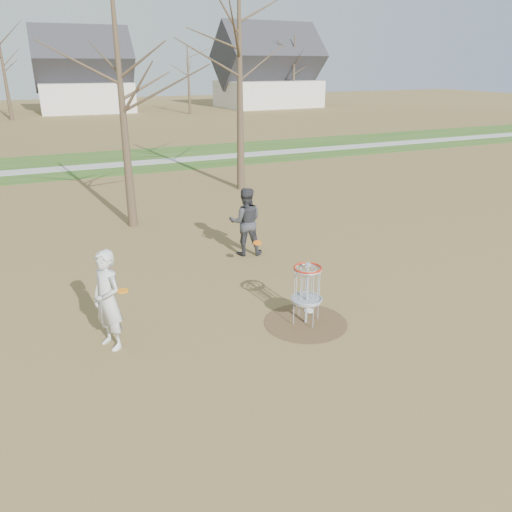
{
  "coord_description": "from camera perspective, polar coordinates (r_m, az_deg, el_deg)",
  "views": [
    {
      "loc": [
        -4.9,
        -8.25,
        5.24
      ],
      "look_at": [
        -0.5,
        1.5,
        1.1
      ],
      "focal_mm": 35.0,
      "sensor_mm": 36.0,
      "label": 1
    }
  ],
  "objects": [
    {
      "name": "ground",
      "position": [
        10.93,
        5.68,
        -7.6
      ],
      "size": [
        160.0,
        160.0,
        0.0
      ],
      "primitive_type": "plane",
      "color": "brown",
      "rests_on": "ground"
    },
    {
      "name": "green_band",
      "position": [
        30.11,
        -14.8,
        10.46
      ],
      "size": [
        160.0,
        8.0,
        0.01
      ],
      "primitive_type": "cube",
      "color": "#2D5119",
      "rests_on": "ground"
    },
    {
      "name": "footpath",
      "position": [
        29.14,
        -14.44,
        10.17
      ],
      "size": [
        160.0,
        1.5,
        0.01
      ],
      "primitive_type": "cube",
      "color": "#9E9E99",
      "rests_on": "green_band"
    },
    {
      "name": "dirt_circle",
      "position": [
        10.92,
        5.68,
        -7.58
      ],
      "size": [
        1.8,
        1.8,
        0.01
      ],
      "primitive_type": "cylinder",
      "color": "#47331E",
      "rests_on": "ground"
    },
    {
      "name": "player_standing",
      "position": [
        9.99,
        -16.6,
        -4.87
      ],
      "size": [
        0.76,
        0.87,
        2.01
      ],
      "primitive_type": "imported",
      "rotation": [
        0.0,
        0.0,
        -1.11
      ],
      "color": "silver",
      "rests_on": "ground"
    },
    {
      "name": "player_throwing",
      "position": [
        14.36,
        -1.2,
        3.94
      ],
      "size": [
        1.15,
        1.02,
        1.98
      ],
      "primitive_type": "imported",
      "rotation": [
        0.0,
        0.0,
        2.82
      ],
      "color": "#333338",
      "rests_on": "ground"
    },
    {
      "name": "disc_grounded",
      "position": [
        11.4,
        6.07,
        -6.22
      ],
      "size": [
        0.22,
        0.22,
        0.02
      ],
      "primitive_type": "cylinder",
      "color": "white",
      "rests_on": "dirt_circle"
    },
    {
      "name": "discs_in_play",
      "position": [
        11.29,
        -5.94,
        -0.66
      ],
      "size": [
        4.09,
        2.63,
        0.45
      ],
      "color": "orange",
      "rests_on": "ground"
    },
    {
      "name": "disc_golf_basket",
      "position": [
        10.52,
        5.86,
        -3.23
      ],
      "size": [
        0.64,
        0.64,
        1.35
      ],
      "color": "#9EA3AD",
      "rests_on": "ground"
    },
    {
      "name": "bare_trees",
      "position": [
        44.54,
        -16.75,
        20.47
      ],
      "size": [
        52.62,
        44.98,
        9.0
      ],
      "color": "#382B1E",
      "rests_on": "ground"
    },
    {
      "name": "houses_row",
      "position": [
        61.52,
        -16.56,
        18.74
      ],
      "size": [
        56.51,
        10.01,
        7.26
      ],
      "color": "silver",
      "rests_on": "ground"
    }
  ]
}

